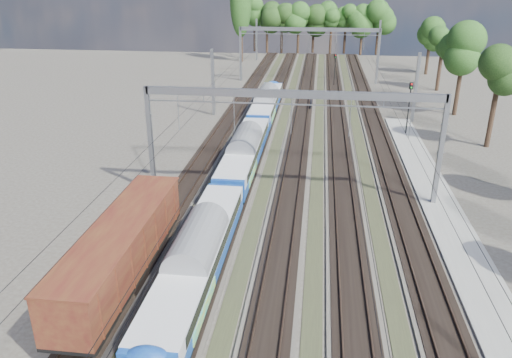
# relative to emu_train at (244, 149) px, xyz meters

# --- Properties ---
(track_bed) EXTENTS (21.00, 130.00, 0.34)m
(track_bed) POSITION_rel_emu_train_xyz_m (4.50, 9.82, -2.18)
(track_bed) COLOR #47423A
(track_bed) RESTS_ON ground
(platform) EXTENTS (3.00, 70.00, 0.30)m
(platform) POSITION_rel_emu_train_xyz_m (16.50, -15.18, -2.13)
(platform) COLOR gray
(platform) RESTS_ON ground
(catenary) EXTENTS (25.65, 130.00, 9.00)m
(catenary) POSITION_rel_emu_train_xyz_m (4.83, 17.51, 4.12)
(catenary) COLOR gray
(catenary) RESTS_ON ground
(tree_belt) EXTENTS (39.05, 99.04, 12.01)m
(tree_belt) POSITION_rel_emu_train_xyz_m (10.75, 57.73, 5.69)
(tree_belt) COLOR black
(tree_belt) RESTS_ON ground
(poplar) EXTENTS (4.40, 4.40, 19.04)m
(poplar) POSITION_rel_emu_train_xyz_m (-10.00, 62.82, 9.61)
(poplar) COLOR black
(poplar) RESTS_ON ground
(emu_train) EXTENTS (2.65, 56.20, 3.88)m
(emu_train) POSITION_rel_emu_train_xyz_m (0.00, 0.00, 0.00)
(emu_train) COLOR black
(emu_train) RESTS_ON ground
(freight_boxcar) EXTENTS (3.03, 14.64, 3.77)m
(freight_boxcar) POSITION_rel_emu_train_xyz_m (-4.50, -18.54, 0.02)
(freight_boxcar) COLOR black
(freight_boxcar) RESTS_ON ground
(worker) EXTENTS (0.46, 0.70, 1.91)m
(worker) POSITION_rel_emu_train_xyz_m (5.55, 23.73, -1.33)
(worker) COLOR black
(worker) RESTS_ON ground
(signal_near) EXTENTS (0.37, 0.34, 5.16)m
(signal_near) POSITION_rel_emu_train_xyz_m (8.97, 40.07, 0.98)
(signal_near) COLOR black
(signal_near) RESTS_ON ground
(signal_far) EXTENTS (0.43, 0.40, 6.11)m
(signal_far) POSITION_rel_emu_train_xyz_m (16.63, 13.64, 1.58)
(signal_far) COLOR black
(signal_far) RESTS_ON ground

